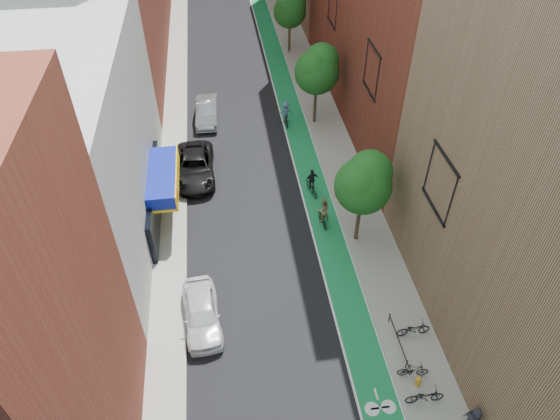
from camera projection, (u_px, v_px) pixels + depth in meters
name	position (u px, v px, depth m)	size (l,w,h in m)	color
ground	(293.00, 399.00, 23.67)	(160.00, 160.00, 0.00)	black
bike_lane	(292.00, 112.00, 43.29)	(2.00, 68.00, 0.01)	#136B2C
sidewalk_left	(175.00, 120.00, 42.23)	(2.00, 68.00, 0.15)	gray
sidewalk_right	(320.00, 109.00, 43.50)	(3.00, 68.00, 0.15)	gray
building_left_white	(70.00, 146.00, 28.90)	(8.00, 20.00, 12.00)	silver
tree_near	(364.00, 182.00, 28.55)	(3.40, 3.36, 6.42)	#332619
tree_mid	(317.00, 68.00, 38.74)	(3.55, 3.53, 6.74)	#332619
tree_far	(290.00, 9.00, 49.35)	(3.30, 3.25, 6.21)	#332619
parked_car_white	(202.00, 313.00, 26.42)	(1.88, 4.68, 1.60)	silver
parked_car_black	(195.00, 167.00, 36.00)	(2.75, 5.97, 1.66)	black
parked_car_silver	(207.00, 111.00, 41.80)	(1.71, 4.91, 1.62)	gray
cyclist_lane_near	(323.00, 213.00, 32.09)	(0.95, 1.61, 2.12)	black
cyclist_lane_mid	(312.00, 185.00, 34.61)	(1.01, 1.83, 1.97)	black
cyclist_lane_far	(286.00, 115.00, 41.20)	(1.12, 1.84, 2.05)	black
parked_bike_near	(413.00, 329.00, 25.89)	(0.63, 1.80, 0.94)	black
parked_bike_mid	(413.00, 370.00, 24.12)	(0.44, 1.55, 0.93)	black
parked_bike_far	(425.00, 396.00, 23.11)	(0.65, 1.85, 0.97)	black
pedestrian	(473.00, 420.00, 21.87)	(0.85, 0.56, 1.75)	#22222A
fire_hydrant	(418.00, 381.00, 23.81)	(0.24, 0.24, 0.69)	gold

